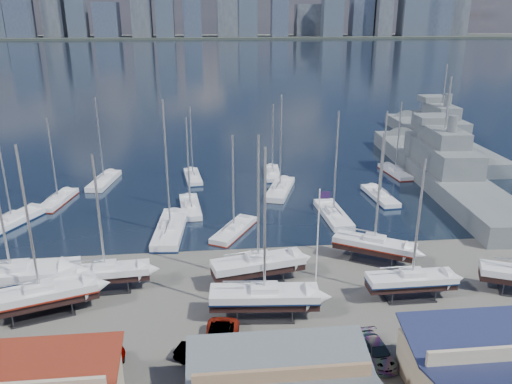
{
  "coord_description": "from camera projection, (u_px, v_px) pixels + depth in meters",
  "views": [
    {
      "loc": [
        -4.44,
        -52.1,
        25.54
      ],
      "look_at": [
        1.76,
        8.0,
        4.1
      ],
      "focal_mm": 35.0,
      "sensor_mm": 36.0,
      "label": 1
    }
  ],
  "objects": [
    {
      "name": "sailboat_moored_11",
      "position": [
        395.0,
        173.0,
        84.79
      ],
      "size": [
        3.28,
        8.83,
        12.9
      ],
      "rotation": [
        0.0,
        0.0,
        1.67
      ],
      "color": "black",
      "rests_on": "water"
    },
    {
      "name": "sailboat_moored_8",
      "position": [
        272.0,
        174.0,
        83.93
      ],
      "size": [
        2.93,
        8.59,
        12.63
      ],
      "rotation": [
        0.0,
        0.0,
        1.5
      ],
      "color": "black",
      "rests_on": "water"
    },
    {
      "name": "sailboat_cradle_5",
      "position": [
        411.0,
        280.0,
        47.01
      ],
      "size": [
        8.5,
        2.46,
        13.87
      ],
      "rotation": [
        0.0,
        0.0,
        0.01
      ],
      "color": "#2D2D33",
      "rests_on": "ground"
    },
    {
      "name": "car_c",
      "position": [
        220.0,
        340.0,
        40.2
      ],
      "size": [
        3.58,
        6.2,
        1.62
      ],
      "primitive_type": "imported",
      "rotation": [
        0.0,
        0.0,
        -0.16
      ],
      "color": "gray",
      "rests_on": "ground"
    },
    {
      "name": "naval_ship_west",
      "position": [
        438.0,
        138.0,
        102.95
      ],
      "size": [
        8.34,
        45.6,
        18.09
      ],
      "rotation": [
        0.0,
        0.0,
        1.55
      ],
      "color": "slate",
      "rests_on": "water"
    },
    {
      "name": "sailboat_cradle_6",
      "position": [
        374.0,
        245.0,
        54.12
      ],
      "size": [
        8.81,
        6.73,
        14.39
      ],
      "rotation": [
        0.0,
        0.0,
        -0.55
      ],
      "color": "#2D2D33",
      "rests_on": "ground"
    },
    {
      "name": "flagpole",
      "position": [
        318.0,
        240.0,
        44.6
      ],
      "size": [
        1.01,
        0.12,
        11.41
      ],
      "color": "white",
      "rests_on": "ground"
    },
    {
      "name": "sailboat_cradle_4",
      "position": [
        258.0,
        264.0,
        49.86
      ],
      "size": [
        9.67,
        4.53,
        15.28
      ],
      "rotation": [
        0.0,
        0.0,
        0.21
      ],
      "color": "#2D2D33",
      "rests_on": "ground"
    },
    {
      "name": "sailboat_cradle_2",
      "position": [
        106.0,
        273.0,
        48.42
      ],
      "size": [
        8.53,
        3.0,
        13.84
      ],
      "rotation": [
        0.0,
        0.0,
        0.08
      ],
      "color": "#2D2D33",
      "rests_on": "ground"
    },
    {
      "name": "sailboat_moored_9",
      "position": [
        333.0,
        216.0,
        66.51
      ],
      "size": [
        3.23,
        10.05,
        15.0
      ],
      "rotation": [
        0.0,
        0.0,
        1.62
      ],
      "color": "black",
      "rests_on": "water"
    },
    {
      "name": "sailboat_moored_3",
      "position": [
        171.0,
        231.0,
        61.81
      ],
      "size": [
        4.16,
        11.86,
        17.4
      ],
      "rotation": [
        0.0,
        0.0,
        1.49
      ],
      "color": "black",
      "rests_on": "water"
    },
    {
      "name": "sailboat_cradle_1",
      "position": [
        41.0,
        295.0,
        44.27
      ],
      "size": [
        10.16,
        5.66,
        15.84
      ],
      "rotation": [
        0.0,
        0.0,
        0.32
      ],
      "color": "#2D2D33",
      "rests_on": "ground"
    },
    {
      "name": "naval_ship_east",
      "position": [
        439.0,
        171.0,
        80.88
      ],
      "size": [
        11.27,
        50.7,
        18.53
      ],
      "rotation": [
        0.0,
        0.0,
        1.51
      ],
      "color": "slate",
      "rests_on": "water"
    },
    {
      "name": "sailboat_moored_6",
      "position": [
        234.0,
        231.0,
        61.82
      ],
      "size": [
        6.42,
        8.79,
        13.03
      ],
      "rotation": [
        0.0,
        0.0,
        1.06
      ],
      "color": "black",
      "rests_on": "water"
    },
    {
      "name": "car_b",
      "position": [
        202.0,
        355.0,
        38.66
      ],
      "size": [
        4.54,
        3.1,
        1.42
      ],
      "primitive_type": "imported",
      "rotation": [
        0.0,
        0.0,
        1.16
      ],
      "color": "gray",
      "rests_on": "ground"
    },
    {
      "name": "sailboat_moored_10",
      "position": [
        380.0,
        197.0,
        73.38
      ],
      "size": [
        3.19,
        9.26,
        13.61
      ],
      "rotation": [
        0.0,
        0.0,
        1.64
      ],
      "color": "black",
      "rests_on": "water"
    },
    {
      "name": "water",
      "position": [
        209.0,
        55.0,
        339.09
      ],
      "size": [
        1400.0,
        600.0,
        0.4
      ],
      "primitive_type": "cube",
      "color": "#19293A",
      "rests_on": "ground"
    },
    {
      "name": "car_d",
      "position": [
        377.0,
        351.0,
        39.09
      ],
      "size": [
        2.31,
        4.88,
        1.37
      ],
      "primitive_type": "imported",
      "rotation": [
        0.0,
        0.0,
        0.08
      ],
      "color": "gray",
      "rests_on": "ground"
    },
    {
      "name": "sailboat_moored_1",
      "position": [
        58.0,
        201.0,
        71.89
      ],
      "size": [
        4.03,
        9.02,
        13.03
      ],
      "rotation": [
        0.0,
        0.0,
        1.38
      ],
      "color": "black",
      "rests_on": "water"
    },
    {
      "name": "car_a",
      "position": [
        111.0,
        365.0,
        37.64
      ],
      "size": [
        1.86,
        3.95,
        1.31
      ],
      "primitive_type": "imported",
      "rotation": [
        0.0,
        0.0,
        -0.09
      ],
      "color": "gray",
      "rests_on": "ground"
    },
    {
      "name": "skyline",
      "position": [
        198.0,
        3.0,
        563.09
      ],
      "size": [
        639.14,
        43.8,
        107.69
      ],
      "color": "#475166",
      "rests_on": "far_shore"
    },
    {
      "name": "sailboat_moored_0",
      "position": [
        12.0,
        222.0,
        64.39
      ],
      "size": [
        7.2,
        10.69,
        15.64
      ],
      "rotation": [
        0.0,
        0.0,
        1.12
      ],
      "color": "black",
      "rests_on": "water"
    },
    {
      "name": "sailboat_moored_5",
      "position": [
        193.0,
        178.0,
        82.15
      ],
      "size": [
        3.35,
        8.62,
        12.55
      ],
      "rotation": [
        0.0,
        0.0,
        1.69
      ],
      "color": "black",
      "rests_on": "water"
    },
    {
      "name": "far_shore",
      "position": [
        206.0,
        37.0,
        582.41
      ],
      "size": [
        1400.0,
        80.0,
        2.2
      ],
      "primitive_type": "cube",
      "color": "#2D332D",
      "rests_on": "ground"
    },
    {
      "name": "ground",
      "position": [
        257.0,
        294.0,
        48.44
      ],
      "size": [
        1400.0,
        1400.0,
        0.0
      ],
      "primitive_type": "plane",
      "color": "#605E59",
      "rests_on": "ground"
    },
    {
      "name": "sailboat_moored_2",
      "position": [
        104.0,
        182.0,
        80.04
      ],
      "size": [
        4.19,
        9.86,
        14.43
      ],
      "rotation": [
        0.0,
        0.0,
        1.41
      ],
      "color": "black",
      "rests_on": "water"
    },
    {
      "name": "sailboat_cradle_3",
      "position": [
        264.0,
        297.0,
        44.06
      ],
      "size": [
        9.89,
        3.48,
        15.71
      ],
      "rotation": [
        0.0,
        0.0,
        -0.08
      ],
      "color": "#2D2D33",
      "rests_on": "ground"
    },
    {
      "name": "sailboat_moored_4",
      "position": [
        190.0,
        208.0,
        69.15
      ],
      "size": [
        3.37,
        9.21,
        13.6
      ],
      "rotation": [
        0.0,
        0.0,
        1.67
      ],
      "color": "black",
      "rests_on": "water"
    },
    {
      "name": "sailboat_moored_7",
      "position": [
        280.0,
        190.0,
        76.05
      ],
      "size": [
        6.06,
        10.66,
        15.53
      ],
      "rotation": [
        0.0,
        0.0,
        1.24
      ],
      "color": "black",
      "rests_on": "water"
    },
    {
      "name": "sailboat_cradle_0",
      "position": [
        12.0,
        277.0,
        47.02
      ],
      "size": [
        12.37,
        4.05,
        19.45
      ],
      "rotation": [
        0.0,
        0.0,
        0.05
      ],
      "color": "#2D2D33",
      "rests_on": "ground"
    }
  ]
}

